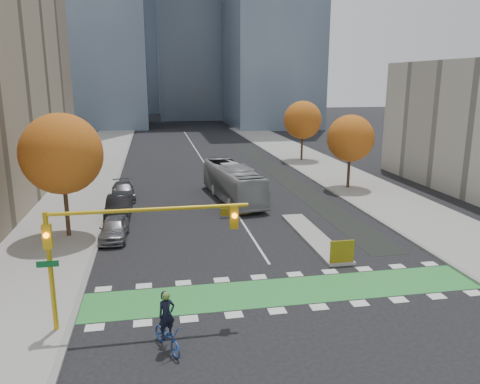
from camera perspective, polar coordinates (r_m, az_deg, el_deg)
name	(u,v)px	position (r m, az deg, el deg)	size (l,w,h in m)	color
ground	(296,305)	(22.59, 6.80, -13.52)	(300.00, 300.00, 0.00)	black
sidewalk_west	(66,206)	(41.10, -20.42, -1.63)	(7.00, 120.00, 0.15)	gray
sidewalk_east	(372,192)	(44.99, 15.75, -0.01)	(7.00, 120.00, 0.15)	gray
curb_west	(110,204)	(40.62, -15.56, -1.44)	(0.30, 120.00, 0.16)	gray
curb_east	(336,194)	(43.57, 11.61, -0.21)	(0.30, 120.00, 0.16)	gray
bike_crossing	(287,291)	(23.87, 5.72, -11.91)	(20.00, 3.00, 0.01)	#2D8C39
centre_line	(203,161)	(60.34, -4.50, 3.76)	(0.15, 70.00, 0.01)	silver
bike_lane_paint	(280,174)	(52.04, 4.95, 2.17)	(2.50, 50.00, 0.01)	black
median_island	(313,236)	(31.62, 8.93, -5.36)	(1.60, 10.00, 0.16)	gray
hazard_board	(342,252)	(27.17, 12.34, -7.10)	(1.40, 0.12, 1.30)	yellow
tree_west	(62,154)	(32.01, -20.91, 4.36)	(5.20, 5.20, 8.22)	#332114
tree_east_near	(350,138)	(45.31, 13.31, 6.39)	(4.40, 4.40, 7.08)	#332114
tree_east_far	(303,120)	(60.34, 7.64, 8.69)	(4.80, 4.80, 7.65)	#332114
traffic_signal_west	(114,237)	(19.72, -15.06, -5.29)	(8.53, 0.56, 5.20)	#BF9914
cyclist	(167,331)	(19.03, -8.87, -16.35)	(1.52, 2.22, 2.43)	navy
bus	(233,182)	(40.62, -0.86, 1.19)	(2.59, 11.08, 3.09)	#989C9F
parked_car_a	(114,228)	(31.86, -15.12, -4.30)	(1.72, 4.28, 1.46)	gray
parked_car_b	(119,207)	(36.62, -14.56, -1.79)	(1.74, 4.99, 1.64)	black
parked_car_c	(123,191)	(42.41, -14.04, 0.14)	(1.94, 4.78, 1.39)	#4C4C51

